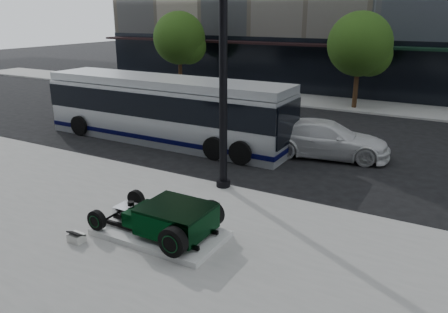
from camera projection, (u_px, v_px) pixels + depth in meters
The scene contains 9 objects.
ground at pixel (244, 169), 16.75m from camera, with size 120.00×120.00×0.00m, color black.
sidewalk_far at pixel (342, 104), 28.30m from camera, with size 70.00×4.00×0.12m, color gray.
street_trees at pixel (362, 47), 25.83m from camera, with size 29.80×3.80×5.70m.
display_plinth at pixel (160, 233), 11.47m from camera, with size 3.40×1.80×0.15m, color silver.
hot_rod at pixel (170, 218), 11.16m from camera, with size 3.22×2.00×0.81m.
info_plaque at pixel (76, 237), 11.13m from camera, with size 0.41×0.31×0.31m.
lamppost at pixel (223, 66), 13.48m from camera, with size 0.48×0.48×8.64m.
transit_bus at pixel (165, 109), 19.96m from camera, with size 12.12×2.88×2.92m.
white_sedan at pixel (326, 139), 17.98m from camera, with size 2.08×5.12×1.49m, color silver.
Camera 1 is at (7.08, -14.10, 5.70)m, focal length 35.00 mm.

